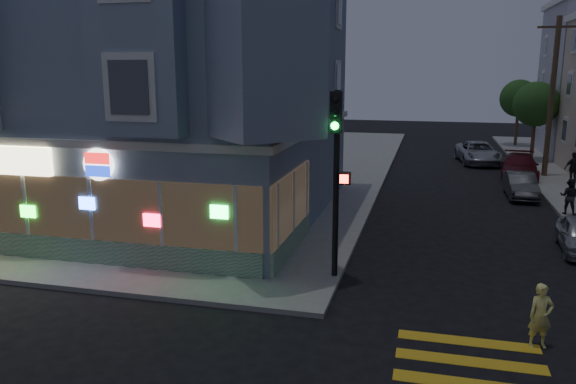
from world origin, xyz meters
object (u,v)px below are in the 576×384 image
at_px(pedestrian_b, 574,168).
at_px(parked_car_c, 520,167).
at_px(pedestrian_a, 569,196).
at_px(parked_car_b, 521,185).
at_px(fire_hydrant, 574,195).
at_px(traffic_signal, 337,154).
at_px(parked_car_d, 478,153).
at_px(utility_pole, 552,95).
at_px(street_tree_far, 519,98).
at_px(running_child, 541,316).
at_px(street_tree_near, 536,104).

height_order(pedestrian_b, parked_car_c, pedestrian_b).
distance_m(pedestrian_a, parked_car_c, 8.87).
bearing_deg(parked_car_c, parked_car_b, -91.03).
relative_size(pedestrian_b, parked_car_b, 0.47).
bearing_deg(fire_hydrant, traffic_signal, -127.04).
distance_m(parked_car_d, traffic_signal, 24.78).
relative_size(utility_pole, parked_car_d, 1.72).
distance_m(street_tree_far, pedestrian_a, 23.70).
bearing_deg(parked_car_d, running_child, -98.46).
xyz_separation_m(pedestrian_b, parked_car_c, (-2.47, 1.72, -0.31)).
bearing_deg(running_child, street_tree_near, 67.55).
relative_size(running_child, parked_car_b, 0.41).
distance_m(street_tree_near, parked_car_c, 7.58).
xyz_separation_m(street_tree_near, street_tree_far, (0.00, 8.00, 0.00)).
bearing_deg(street_tree_near, street_tree_far, 90.00).
bearing_deg(parked_car_d, pedestrian_b, -64.83).
xyz_separation_m(parked_car_b, fire_hydrant, (2.15, -1.30, -0.08)).
bearing_deg(pedestrian_b, pedestrian_a, 58.05).
distance_m(pedestrian_a, traffic_signal, 13.33).
distance_m(utility_pole, parked_car_c, 4.40).
bearing_deg(running_child, fire_hydrant, 61.13).
xyz_separation_m(parked_car_b, parked_car_d, (-1.27, 10.40, 0.11)).
bearing_deg(parked_car_b, fire_hydrant, -31.93).
bearing_deg(running_child, street_tree_far, 69.38).
height_order(pedestrian_b, fire_hydrant, pedestrian_b).
height_order(pedestrian_b, parked_car_d, pedestrian_b).
height_order(pedestrian_a, parked_car_c, pedestrian_a).
relative_size(pedestrian_a, traffic_signal, 0.28).
xyz_separation_m(parked_car_c, parked_car_d, (-1.93, 5.20, 0.02)).
xyz_separation_m(pedestrian_a, parked_car_d, (-2.70, 14.03, -0.20)).
bearing_deg(street_tree_far, street_tree_near, -90.00).
height_order(utility_pole, street_tree_near, utility_pole).
bearing_deg(parked_car_c, pedestrian_b, -28.71).
xyz_separation_m(running_child, fire_hydrant, (3.97, 15.05, -0.22)).
bearing_deg(fire_hydrant, parked_car_c, 102.96).
distance_m(street_tree_near, parked_car_d, 5.04).
distance_m(street_tree_near, running_child, 28.68).
bearing_deg(pedestrian_b, running_child, 57.47).
distance_m(street_tree_near, fire_hydrant, 13.59).
xyz_separation_m(parked_car_b, parked_car_c, (0.65, 5.20, 0.09)).
xyz_separation_m(traffic_signal, fire_hydrant, (9.20, 12.19, -3.35)).
bearing_deg(parked_car_b, street_tree_far, 82.61).
xyz_separation_m(utility_pole, street_tree_near, (0.20, 6.00, -0.86)).
bearing_deg(utility_pole, street_tree_far, 89.18).
xyz_separation_m(running_child, parked_car_c, (2.48, 21.55, -0.05)).
bearing_deg(parked_car_b, parked_car_c, 82.16).
height_order(pedestrian_b, traffic_signal, traffic_signal).
bearing_deg(traffic_signal, parked_car_b, 55.61).
relative_size(running_child, fire_hydrant, 2.07).
xyz_separation_m(street_tree_far, pedestrian_a, (-0.90, -23.49, -3.00)).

